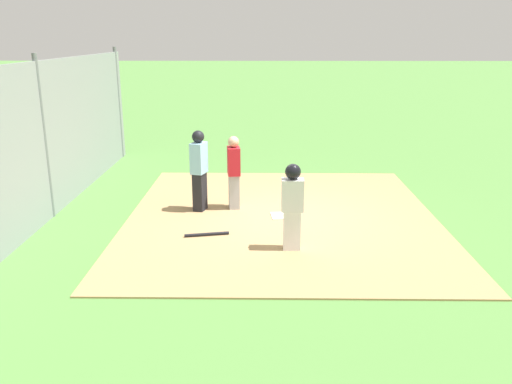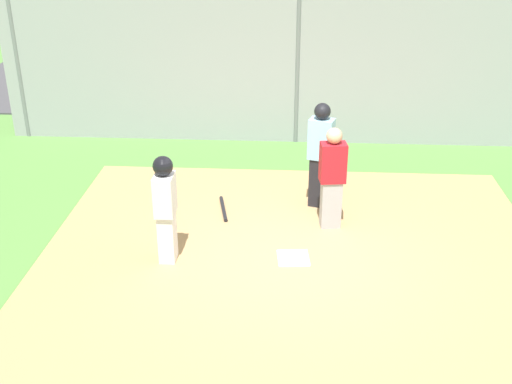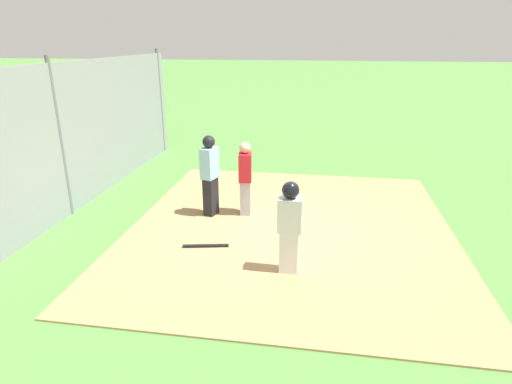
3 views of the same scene
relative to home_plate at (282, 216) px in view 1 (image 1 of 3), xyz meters
name	(u,v)px [view 1 (image 1 of 3)]	position (x,y,z in m)	size (l,w,h in m)	color
ground_plane	(282,217)	(0.00, 0.00, -0.04)	(140.00, 140.00, 0.00)	#51843D
dirt_infield	(282,217)	(0.00, 0.00, -0.03)	(7.20, 6.40, 0.03)	#A88456
home_plate	(282,216)	(0.00, 0.00, 0.00)	(0.44, 0.44, 0.02)	white
catcher	(234,171)	(-0.55, -1.03, 0.82)	(0.41, 0.31, 1.59)	#9E9EA3
umpire	(199,169)	(-0.40, -1.76, 0.91)	(0.44, 0.36, 1.74)	black
runner	(292,202)	(1.75, 0.12, 0.86)	(0.27, 0.38, 1.55)	silver
baseball_bat	(207,234)	(1.15, -1.46, 0.02)	(0.06, 0.06, 0.84)	black
backstop_fence	(44,142)	(0.00, -4.84, 1.56)	(12.00, 0.10, 3.35)	#93999E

